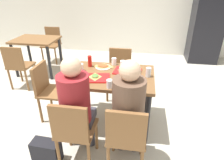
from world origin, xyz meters
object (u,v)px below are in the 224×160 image
object	(u,v)px
person_in_brown_jacket	(128,107)
plastic_cup_b	(110,84)
chair_near_right	(126,135)
drink_fridge	(207,23)
foil_bundle	(77,70)
person_in_red	(76,102)
paper_plate_center	(103,67)
handbag	(47,151)
pizza_slice_c	(103,66)
main_table	(112,82)
plastic_cup_c	(81,67)
condiment_bottle	(90,61)
plastic_cup_a	(114,61)
chair_near_left	(74,129)
soda_can	(148,72)
pizza_slice_a	(95,76)
pizza_slice_d	(125,82)
background_chair_near	(18,64)
background_table	(36,45)
pizza_slice_b	(128,70)
paper_plate_near_edge	(123,83)
background_chair_far	(52,42)
chair_left_end	(48,88)
tray_red_far	(127,71)
plastic_cup_d	(123,64)
tray_red_near	(95,78)
chair_far_side	(119,70)

from	to	relation	value
person_in_brown_jacket	plastic_cup_b	world-z (taller)	person_in_brown_jacket
chair_near_right	drink_fridge	xyz separation A→B (m)	(1.59, 3.64, 0.45)
plastic_cup_b	foil_bundle	size ratio (longest dim) A/B	1.00
chair_near_right	person_in_red	distance (m)	0.62
paper_plate_center	person_in_brown_jacket	bearing A→B (deg)	-63.43
handbag	pizza_slice_c	bearing A→B (deg)	66.44
main_table	person_in_brown_jacket	distance (m)	0.71
plastic_cup_c	condiment_bottle	distance (m)	0.18
plastic_cup_a	condiment_bottle	size ratio (longest dim) A/B	0.62
chair_near_left	soda_can	world-z (taller)	soda_can
chair_near_right	handbag	world-z (taller)	chair_near_right
pizza_slice_a	person_in_brown_jacket	bearing A→B (deg)	-48.24
foil_bundle	person_in_red	bearing A→B (deg)	-73.11
main_table	handbag	xyz separation A→B (m)	(-0.62, -0.81, -0.53)
pizza_slice_c	drink_fridge	xyz separation A→B (m)	(2.03, 2.61, 0.16)
chair_near_left	plastic_cup_c	xyz separation A→B (m)	(-0.16, 0.85, 0.33)
pizza_slice_d	background_chair_near	xyz separation A→B (m)	(-2.07, 0.95, -0.29)
main_table	chair_near_right	distance (m)	0.85
background_table	plastic_cup_b	bearing A→B (deg)	-43.69
background_table	pizza_slice_a	bearing A→B (deg)	-43.55
pizza_slice_b	background_table	size ratio (longest dim) A/B	0.26
chair_near_left	chair_near_right	world-z (taller)	same
person_in_brown_jacket	background_table	world-z (taller)	person_in_brown_jacket
chair_near_right	condiment_bottle	size ratio (longest dim) A/B	5.31
plastic_cup_b	plastic_cup_a	bearing A→B (deg)	94.52
paper_plate_near_edge	condiment_bottle	world-z (taller)	condiment_bottle
paper_plate_near_edge	background_chair_far	xyz separation A→B (m)	(-2.04, 2.43, -0.28)
chair_left_end	plastic_cup_a	world-z (taller)	plastic_cup_a
pizza_slice_c	tray_red_far	bearing A→B (deg)	-17.46
pizza_slice_b	plastic_cup_d	distance (m)	0.18
paper_plate_center	background_chair_near	world-z (taller)	background_chair_near
main_table	chair_near_left	size ratio (longest dim) A/B	1.29
tray_red_near	plastic_cup_b	size ratio (longest dim) A/B	3.60
chair_far_side	handbag	distance (m)	1.75
pizza_slice_b	condiment_bottle	size ratio (longest dim) A/B	1.45
chair_near_left	condiment_bottle	bearing A→B (deg)	94.62
pizza_slice_b	foil_bundle	xyz separation A→B (m)	(-0.67, -0.14, 0.03)
tray_red_far	condiment_bottle	xyz separation A→B (m)	(-0.55, 0.10, 0.07)
tray_red_far	drink_fridge	world-z (taller)	drink_fridge
pizza_slice_a	plastic_cup_d	bearing A→B (deg)	51.84
chair_left_end	handbag	xyz separation A→B (m)	(0.31, -0.81, -0.36)
plastic_cup_b	drink_fridge	world-z (taller)	drink_fridge
pizza_slice_d	plastic_cup_c	distance (m)	0.69
chair_left_end	handbag	distance (m)	0.93
tray_red_far	pizza_slice_d	distance (m)	0.33
handbag	background_chair_far	size ratio (longest dim) A/B	0.38
pizza_slice_b	soda_can	bearing A→B (deg)	-20.39
main_table	condiment_bottle	distance (m)	0.46
plastic_cup_a	background_table	distance (m)	2.18
drink_fridge	foil_bundle	bearing A→B (deg)	-129.02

